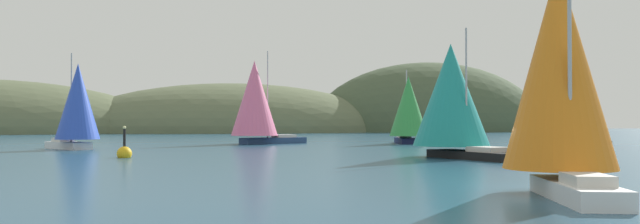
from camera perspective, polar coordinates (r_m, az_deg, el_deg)
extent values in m
plane|color=navy|center=(25.71, 17.95, -6.91)|extent=(360.00, 360.00, 0.00)
ellipsoid|color=#425138|center=(173.07, 10.40, -1.81)|extent=(69.05, 44.00, 38.95)
ellipsoid|color=#5B6647|center=(157.65, -8.01, -1.90)|extent=(85.80, 44.00, 25.29)
cube|color=black|center=(44.91, 14.40, -3.98)|extent=(4.21, 8.13, 0.58)
cube|color=beige|center=(43.88, 15.64, -3.43)|extent=(2.41, 2.86, 0.36)
cylinder|color=#B2B2B7|center=(45.49, 13.71, 2.12)|extent=(0.14, 0.14, 9.05)
cone|color=teal|center=(46.75, 12.31, 1.63)|extent=(6.97, 6.97, 7.78)
cube|color=black|center=(67.94, 23.73, -2.80)|extent=(3.28, 7.10, 0.80)
cube|color=beige|center=(66.85, 24.24, -2.33)|extent=(1.97, 2.43, 0.36)
cylinder|color=#B2B2B7|center=(68.54, 23.43, 1.13)|extent=(0.14, 0.14, 8.57)
cone|color=red|center=(69.86, 22.85, 0.74)|extent=(4.46, 4.46, 7.12)
cube|color=white|center=(64.67, -22.79, -2.94)|extent=(5.05, 6.38, 0.71)
cube|color=beige|center=(65.69, -23.20, -2.43)|extent=(2.33, 2.50, 0.36)
cylinder|color=#B2B2B7|center=(64.09, -22.53, 1.28)|extent=(0.14, 0.14, 8.77)
cone|color=blue|center=(62.82, -21.99, 0.96)|extent=(5.73, 5.73, 7.37)
cube|color=navy|center=(74.56, -4.44, -2.72)|extent=(8.72, 5.19, 0.74)
cube|color=beige|center=(75.36, -3.45, -2.28)|extent=(3.15, 2.59, 0.36)
cylinder|color=#B2B2B7|center=(74.16, -4.99, 1.67)|extent=(0.14, 0.14, 10.65)
cone|color=pink|center=(73.19, -6.24, 1.33)|extent=(7.32, 7.32, 9.09)
cube|color=#191E4C|center=(76.52, 8.14, -2.69)|extent=(3.61, 7.08, 0.67)
cube|color=beige|center=(77.72, 8.00, -2.29)|extent=(2.01, 2.48, 0.36)
cylinder|color=#B2B2B7|center=(75.85, 8.22, 0.76)|extent=(0.14, 0.14, 8.53)
cone|color=green|center=(74.36, 8.40, 0.56)|extent=(5.69, 5.69, 7.30)
cube|color=white|center=(22.49, 23.14, -6.93)|extent=(3.59, 6.15, 0.64)
cube|color=beige|center=(21.43, 24.00, -5.89)|extent=(1.82, 2.22, 0.36)
cylinder|color=#B2B2B7|center=(23.03, 22.61, 4.30)|extent=(0.14, 0.14, 8.26)
cone|color=orange|center=(24.28, 21.70, 4.09)|extent=(5.27, 5.27, 7.72)
sphere|color=gold|center=(47.50, -18.07, -3.78)|extent=(1.10, 1.10, 1.10)
cylinder|color=black|center=(47.46, -18.06, -2.52)|extent=(0.20, 0.20, 1.60)
sphere|color=#F2EA99|center=(47.44, -18.06, -1.41)|extent=(0.24, 0.24, 0.24)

